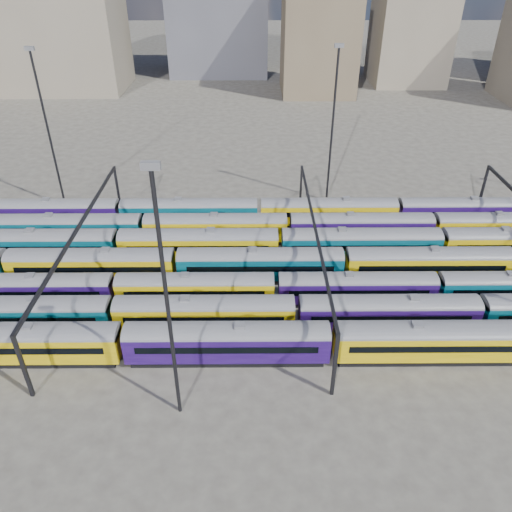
{
  "coord_description": "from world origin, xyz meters",
  "views": [
    {
      "loc": [
        2.15,
        -54.77,
        38.71
      ],
      "look_at": [
        2.53,
        1.12,
        3.0
      ],
      "focal_mm": 35.0,
      "sensor_mm": 36.0,
      "label": 1
    }
  ],
  "objects_px": {
    "rake_0": "(122,339)",
    "mast_2": "(166,295)",
    "rake_1": "(205,310)",
    "rake_2": "(195,286)"
  },
  "relations": [
    {
      "from": "rake_2",
      "to": "rake_0",
      "type": "bearing_deg",
      "value": -124.14
    },
    {
      "from": "mast_2",
      "to": "rake_0",
      "type": "bearing_deg",
      "value": 134.03
    },
    {
      "from": "rake_0",
      "to": "rake_2",
      "type": "relative_size",
      "value": 0.96
    },
    {
      "from": "rake_1",
      "to": "rake_0",
      "type": "bearing_deg",
      "value": -149.02
    },
    {
      "from": "rake_0",
      "to": "mast_2",
      "type": "distance_m",
      "value": 14.76
    },
    {
      "from": "rake_0",
      "to": "mast_2",
      "type": "height_order",
      "value": "mast_2"
    },
    {
      "from": "rake_2",
      "to": "mast_2",
      "type": "distance_m",
      "value": 20.47
    },
    {
      "from": "rake_0",
      "to": "rake_1",
      "type": "distance_m",
      "value": 9.71
    },
    {
      "from": "mast_2",
      "to": "rake_2",
      "type": "bearing_deg",
      "value": 89.96
    },
    {
      "from": "rake_1",
      "to": "rake_2",
      "type": "bearing_deg",
      "value": 107.19
    }
  ]
}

